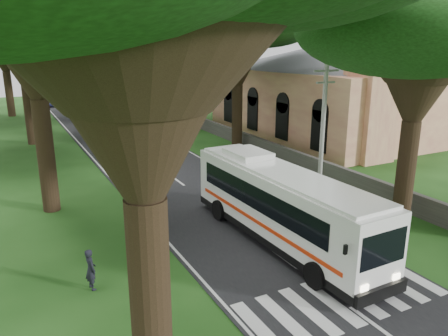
{
  "coord_description": "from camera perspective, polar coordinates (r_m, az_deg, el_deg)",
  "views": [
    {
      "loc": [
        -9.91,
        -12.14,
        8.81
      ],
      "look_at": [
        0.65,
        8.23,
        2.2
      ],
      "focal_mm": 35.0,
      "sensor_mm": 36.0,
      "label": 1
    }
  ],
  "objects": [
    {
      "name": "road",
      "position": [
        39.43,
        -12.16,
        2.81
      ],
      "size": [
        8.0,
        120.0,
        0.04
      ],
      "primitive_type": "cube",
      "color": "black",
      "rests_on": "ground"
    },
    {
      "name": "pole_near",
      "position": [
        24.25,
        12.75,
        4.67
      ],
      "size": [
        1.6,
        0.24,
        8.0
      ],
      "color": "gray",
      "rests_on": "ground"
    },
    {
      "name": "pedestrian",
      "position": [
        17.16,
        -17.02,
        -12.53
      ],
      "size": [
        0.48,
        0.64,
        1.6
      ],
      "primitive_type": "imported",
      "rotation": [
        0.0,
        0.0,
        1.75
      ],
      "color": "black",
      "rests_on": "ground"
    },
    {
      "name": "property_wall",
      "position": [
        41.61,
        0.22,
        4.68
      ],
      "size": [
        0.35,
        50.0,
        1.2
      ],
      "primitive_type": "cube",
      "color": "#383533",
      "rests_on": "ground"
    },
    {
      "name": "tree_r_near",
      "position": [
        22.49,
        24.85,
        18.71
      ],
      "size": [
        13.26,
        13.26,
        13.34
      ],
      "color": "black",
      "rests_on": "ground"
    },
    {
      "name": "distant_car_b",
      "position": [
        68.24,
        -21.62,
        8.15
      ],
      "size": [
        2.55,
        4.51,
        1.41
      ],
      "primitive_type": "imported",
      "rotation": [
        0.0,
        0.0,
        -0.26
      ],
      "color": "navy",
      "rests_on": "road"
    },
    {
      "name": "tree_r_mida",
      "position": [
        36.85,
        1.83,
        19.16
      ],
      "size": [
        13.14,
        13.14,
        13.75
      ],
      "color": "black",
      "rests_on": "ground"
    },
    {
      "name": "distant_car_a",
      "position": [
        53.58,
        -17.79,
        6.68
      ],
      "size": [
        2.98,
        4.74,
        1.5
      ],
      "primitive_type": "imported",
      "rotation": [
        0.0,
        0.0,
        3.44
      ],
      "color": "silver",
      "rests_on": "road"
    },
    {
      "name": "tree_l_far",
      "position": [
        60.2,
        -27.23,
        16.4
      ],
      "size": [
        13.75,
        13.75,
        13.98
      ],
      "color": "black",
      "rests_on": "ground"
    },
    {
      "name": "tree_r_far",
      "position": [
        70.67,
        -12.94,
        18.44
      ],
      "size": [
        13.06,
        13.06,
        15.18
      ],
      "color": "black",
      "rests_on": "ground"
    },
    {
      "name": "pole_mid",
      "position": [
        41.4,
        -5.44,
        9.57
      ],
      "size": [
        1.6,
        0.24,
        8.0
      ],
      "color": "gray",
      "rests_on": "ground"
    },
    {
      "name": "coach_bus",
      "position": [
        19.81,
        7.4,
        -4.68
      ],
      "size": [
        2.97,
        11.63,
        3.41
      ],
      "rotation": [
        0.0,
        0.0,
        0.03
      ],
      "color": "white",
      "rests_on": "ground"
    },
    {
      "name": "crosswalk",
      "position": [
        16.69,
        14.96,
        -16.39
      ],
      "size": [
        8.0,
        3.0,
        0.01
      ],
      "primitive_type": "cube",
      "color": "silver",
      "rests_on": "ground"
    },
    {
      "name": "distant_car_c",
      "position": [
        77.06,
        -18.87,
        9.15
      ],
      "size": [
        2.7,
        4.72,
        1.29
      ],
      "primitive_type": "imported",
      "rotation": [
        0.0,
        0.0,
        3.35
      ],
      "color": "maroon",
      "rests_on": "road"
    },
    {
      "name": "church",
      "position": [
        43.84,
        12.27,
        10.6
      ],
      "size": [
        14.0,
        24.0,
        11.6
      ],
      "color": "#C87461",
      "rests_on": "ground"
    },
    {
      "name": "ground",
      "position": [
        17.98,
        10.59,
        -13.57
      ],
      "size": [
        140.0,
        140.0,
        0.0
      ],
      "primitive_type": "plane",
      "color": "#194112",
      "rests_on": "ground"
    },
    {
      "name": "pole_far",
      "position": [
        60.33,
        -12.77,
        11.27
      ],
      "size": [
        1.6,
        0.24,
        8.0
      ],
      "color": "gray",
      "rests_on": "ground"
    },
    {
      "name": "tree_l_midb",
      "position": [
        42.27,
        -25.37,
        17.67
      ],
      "size": [
        16.31,
        16.31,
        14.59
      ],
      "color": "black",
      "rests_on": "ground"
    },
    {
      "name": "tree_r_midb",
      "position": [
        53.19,
        -8.75,
        19.58
      ],
      "size": [
        14.75,
        14.75,
        15.49
      ],
      "color": "black",
      "rests_on": "ground"
    }
  ]
}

